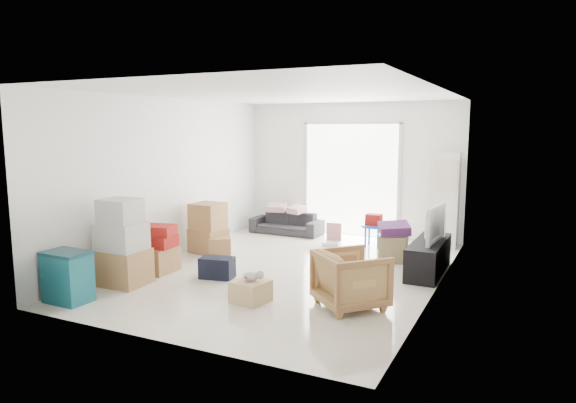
% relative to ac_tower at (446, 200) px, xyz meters
% --- Properties ---
extents(room_shell, '(4.98, 6.48, 3.18)m').
position_rel_ac_tower_xyz_m(room_shell, '(-1.95, -2.65, 0.48)').
color(room_shell, white).
rests_on(room_shell, ground).
extents(sliding_door, '(2.10, 0.04, 2.33)m').
position_rel_ac_tower_xyz_m(sliding_door, '(-1.95, 0.33, 0.37)').
color(sliding_door, white).
rests_on(sliding_door, room_shell).
extents(ac_tower, '(0.45, 0.30, 1.75)m').
position_rel_ac_tower_xyz_m(ac_tower, '(0.00, 0.00, 0.00)').
color(ac_tower, silver).
rests_on(ac_tower, room_shell).
extents(tv_console, '(0.45, 1.49, 0.50)m').
position_rel_ac_tower_xyz_m(tv_console, '(0.05, -1.86, -0.63)').
color(tv_console, black).
rests_on(tv_console, room_shell).
extents(television, '(0.63, 1.00, 0.13)m').
position_rel_ac_tower_xyz_m(television, '(0.05, -1.86, -0.32)').
color(television, black).
rests_on(television, tv_console).
extents(sofa, '(1.52, 0.47, 0.59)m').
position_rel_ac_tower_xyz_m(sofa, '(-3.18, -0.15, -0.58)').
color(sofa, '#28282D').
rests_on(sofa, room_shell).
extents(pillow_left, '(0.46, 0.40, 0.13)m').
position_rel_ac_tower_xyz_m(pillow_left, '(-3.43, -0.10, -0.22)').
color(pillow_left, '#CB949B').
rests_on(pillow_left, sofa).
extents(pillow_right, '(0.46, 0.42, 0.13)m').
position_rel_ac_tower_xyz_m(pillow_right, '(-2.95, -0.15, -0.22)').
color(pillow_right, '#CB949B').
rests_on(pillow_right, sofa).
extents(armchair, '(1.04, 1.04, 0.78)m').
position_rel_ac_tower_xyz_m(armchair, '(-0.53, -3.82, -0.48)').
color(armchair, tan).
rests_on(armchair, room_shell).
extents(storage_bins, '(0.58, 0.41, 0.66)m').
position_rel_ac_tower_xyz_m(storage_bins, '(-3.85, -5.18, -0.54)').
color(storage_bins, '#135866').
rests_on(storage_bins, room_shell).
extents(box_stack_a, '(0.68, 0.57, 1.22)m').
position_rel_ac_tower_xyz_m(box_stack_a, '(-3.75, -4.31, -0.33)').
color(box_stack_a, '#987244').
rests_on(box_stack_a, room_shell).
extents(box_stack_b, '(0.64, 0.54, 0.73)m').
position_rel_ac_tower_xyz_m(box_stack_b, '(-3.75, -3.60, -0.54)').
color(box_stack_b, '#987244').
rests_on(box_stack_b, room_shell).
extents(box_stack_c, '(0.68, 0.60, 0.89)m').
position_rel_ac_tower_xyz_m(box_stack_c, '(-3.72, -2.23, -0.44)').
color(box_stack_c, '#987244').
rests_on(box_stack_c, room_shell).
extents(loose_box, '(0.53, 0.53, 0.32)m').
position_rel_ac_tower_xyz_m(loose_box, '(-3.43, -2.31, -0.72)').
color(loose_box, '#987244').
rests_on(loose_box, room_shell).
extents(duffel_bag, '(0.53, 0.38, 0.31)m').
position_rel_ac_tower_xyz_m(duffel_bag, '(-2.71, -3.48, -0.72)').
color(duffel_bag, black).
rests_on(duffel_bag, room_shell).
extents(ottoman, '(0.49, 0.49, 0.44)m').
position_rel_ac_tower_xyz_m(ottoman, '(-0.61, -1.39, -0.66)').
color(ottoman, '#948156').
rests_on(ottoman, room_shell).
extents(blanket, '(0.63, 0.63, 0.14)m').
position_rel_ac_tower_xyz_m(blanket, '(-0.61, -1.39, -0.37)').
color(blanket, '#462051').
rests_on(blanket, ottoman).
extents(kids_table, '(0.48, 0.48, 0.62)m').
position_rel_ac_tower_xyz_m(kids_table, '(-1.19, -0.54, -0.44)').
color(kids_table, blue).
rests_on(kids_table, room_shell).
extents(toy_walker, '(0.34, 0.31, 0.42)m').
position_rel_ac_tower_xyz_m(toy_walker, '(-1.93, -0.75, -0.76)').
color(toy_walker, silver).
rests_on(toy_walker, room_shell).
extents(wood_crate, '(0.48, 0.48, 0.27)m').
position_rel_ac_tower_xyz_m(wood_crate, '(-1.75, -4.18, -0.74)').
color(wood_crate, '#DCBE7F').
rests_on(wood_crate, room_shell).
extents(plush_bunny, '(0.28, 0.17, 0.14)m').
position_rel_ac_tower_xyz_m(plush_bunny, '(-1.72, -4.17, -0.54)').
color(plush_bunny, '#B2ADA8').
rests_on(plush_bunny, wood_crate).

